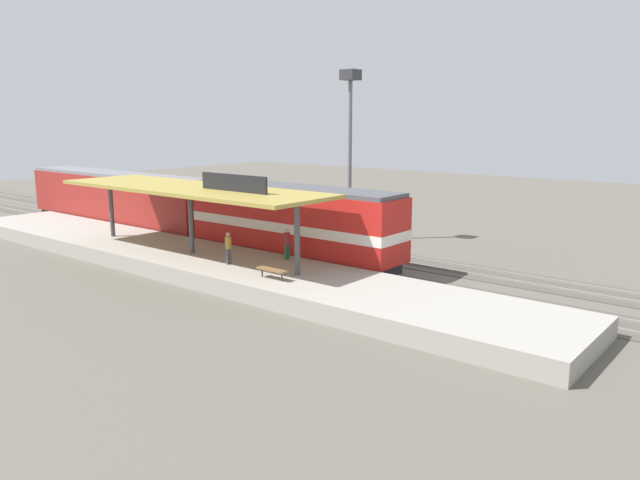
# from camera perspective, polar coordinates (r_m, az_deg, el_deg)

# --- Properties ---
(ground_plane) EXTENTS (120.00, 120.00, 0.00)m
(ground_plane) POSITION_cam_1_polar(r_m,az_deg,el_deg) (40.45, -4.50, -0.87)
(ground_plane) COLOR #5B564C
(track_near) EXTENTS (3.20, 110.00, 0.16)m
(track_near) POSITION_cam_1_polar(r_m,az_deg,el_deg) (39.05, -6.52, -1.30)
(track_near) COLOR #4E4941
(track_near) RESTS_ON ground
(track_far) EXTENTS (3.20, 110.00, 0.16)m
(track_far) POSITION_cam_1_polar(r_m,az_deg,el_deg) (42.32, -2.08, -0.26)
(track_far) COLOR #4E4941
(track_far) RESTS_ON ground
(platform) EXTENTS (6.00, 44.00, 0.90)m
(platform) POSITION_cam_1_polar(r_m,az_deg,el_deg) (35.98, -11.76, -1.86)
(platform) COLOR #9E998E
(platform) RESTS_ON ground
(station_canopy) EXTENTS (5.20, 18.00, 4.70)m
(station_canopy) POSITION_cam_1_polar(r_m,az_deg,el_deg) (35.22, -11.93, 4.60)
(station_canopy) COLOR #47474C
(station_canopy) RESTS_ON platform
(platform_bench) EXTENTS (0.44, 1.70, 0.50)m
(platform_bench) POSITION_cam_1_polar(r_m,az_deg,el_deg) (29.39, -4.50, -2.80)
(platform_bench) COLOR #333338
(platform_bench) RESTS_ON platform
(locomotive) EXTENTS (2.93, 14.43, 4.44)m
(locomotive) POSITION_cam_1_polar(r_m,az_deg,el_deg) (36.14, -2.57, 1.59)
(locomotive) COLOR #28282D
(locomotive) RESTS_ON track_near
(passenger_carriage_single) EXTENTS (2.90, 20.00, 4.24)m
(passenger_carriage_single) POSITION_cam_1_polar(r_m,az_deg,el_deg) (49.83, -18.28, 3.59)
(passenger_carriage_single) COLOR #28282D
(passenger_carriage_single) RESTS_ON track_near
(light_mast) EXTENTS (1.10, 1.10, 11.70)m
(light_mast) POSITION_cam_1_polar(r_m,az_deg,el_deg) (42.70, 2.82, 11.14)
(light_mast) COLOR slate
(light_mast) RESTS_ON ground
(person_waiting) EXTENTS (0.34, 0.34, 1.71)m
(person_waiting) POSITION_cam_1_polar(r_m,az_deg,el_deg) (33.30, -3.09, -0.21)
(person_waiting) COLOR #23603D
(person_waiting) RESTS_ON platform
(person_walking) EXTENTS (0.34, 0.34, 1.71)m
(person_walking) POSITION_cam_1_polar(r_m,az_deg,el_deg) (32.56, -8.52, -0.59)
(person_walking) COLOR #4C4C51
(person_walking) RESTS_ON platform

